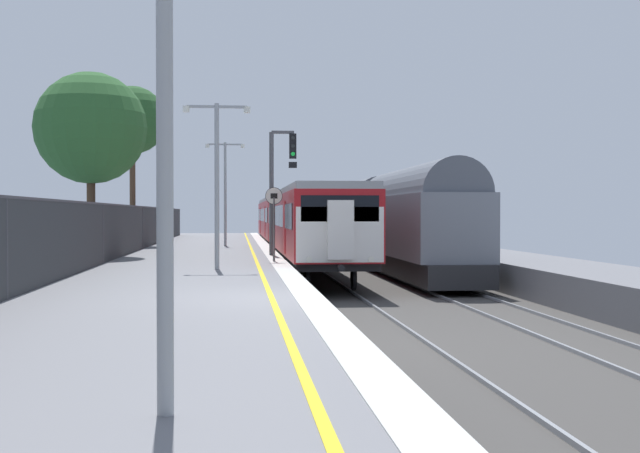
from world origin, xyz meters
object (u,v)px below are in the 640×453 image
at_px(speed_limit_sign, 274,214).
at_px(background_tree_centre, 92,131).
at_px(platform_lamp_near, 164,3).
at_px(platform_lamp_far, 225,184).
at_px(freight_train_adjacent_track, 383,218).
at_px(signal_gantry, 278,177).
at_px(background_tree_left, 131,123).
at_px(platform_lamp_mid, 217,170).
at_px(commuter_train_at_platform, 294,221).

distance_m(speed_limit_sign, background_tree_centre, 8.83).
relative_size(platform_lamp_near, platform_lamp_far, 1.09).
bearing_deg(freight_train_adjacent_track, signal_gantry, -127.66).
distance_m(signal_gantry, background_tree_centre, 7.49).
relative_size(background_tree_left, background_tree_centre, 1.16).
bearing_deg(speed_limit_sign, background_tree_centre, 147.15).
bearing_deg(freight_train_adjacent_track, platform_lamp_far, 159.90).
bearing_deg(background_tree_left, platform_lamp_mid, -75.93).
bearing_deg(platform_lamp_far, freight_train_adjacent_track, -20.10).
bearing_deg(commuter_train_at_platform, background_tree_centre, -124.37).
bearing_deg(platform_lamp_far, signal_gantry, -77.27).
height_order(platform_lamp_near, background_tree_centre, background_tree_centre).
relative_size(commuter_train_at_platform, background_tree_centre, 5.91).
height_order(speed_limit_sign, background_tree_centre, background_tree_centre).
height_order(signal_gantry, background_tree_left, background_tree_left).
xyz_separation_m(speed_limit_sign, platform_lamp_far, (-1.87, 14.38, 1.51)).
relative_size(freight_train_adjacent_track, background_tree_left, 3.53).
height_order(speed_limit_sign, background_tree_left, background_tree_left).
bearing_deg(commuter_train_at_platform, platform_lamp_far, -142.34).
bearing_deg(background_tree_centre, platform_lamp_near, -79.24).
bearing_deg(speed_limit_sign, commuter_train_at_platform, 83.89).
height_order(platform_lamp_mid, background_tree_centre, background_tree_centre).
bearing_deg(commuter_train_at_platform, signal_gantry, -96.57).
height_order(commuter_train_at_platform, background_tree_centre, background_tree_centre).
bearing_deg(signal_gantry, platform_lamp_far, 102.73).
xyz_separation_m(commuter_train_at_platform, background_tree_centre, (-8.75, -12.79, 3.61)).
relative_size(freight_train_adjacent_track, platform_lamp_mid, 5.95).
xyz_separation_m(signal_gantry, platform_lamp_far, (-2.24, 9.92, 0.05)).
distance_m(platform_lamp_near, platform_lamp_mid, 18.21).
height_order(commuter_train_at_platform, speed_limit_sign, commuter_train_at_platform).
bearing_deg(speed_limit_sign, freight_train_adjacent_track, 63.15).
distance_m(freight_train_adjacent_track, platform_lamp_near, 34.52).
height_order(freight_train_adjacent_track, background_tree_centre, background_tree_centre).
relative_size(commuter_train_at_platform, platform_lamp_mid, 8.58).
bearing_deg(background_tree_left, freight_train_adjacent_track, -18.50).
bearing_deg(background_tree_left, platform_lamp_near, -82.60).
height_order(commuter_train_at_platform, signal_gantry, signal_gantry).
height_order(platform_lamp_near, background_tree_left, background_tree_left).
xyz_separation_m(signal_gantry, background_tree_centre, (-7.27, -0.00, 1.77)).
distance_m(platform_lamp_near, background_tree_centre, 27.01).
bearing_deg(background_tree_centre, platform_lamp_far, 63.10).
bearing_deg(platform_lamp_far, background_tree_centre, -116.90).
distance_m(signal_gantry, platform_lamp_near, 26.59).
bearing_deg(speed_limit_sign, platform_lamp_mid, -116.01).
relative_size(freight_train_adjacent_track, platform_lamp_near, 5.10).
distance_m(speed_limit_sign, platform_lamp_far, 14.58).
relative_size(speed_limit_sign, background_tree_left, 0.31).
relative_size(platform_lamp_far, background_tree_centre, 0.74).
bearing_deg(freight_train_adjacent_track, background_tree_left, 161.50).
bearing_deg(background_tree_centre, signal_gantry, 0.01).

